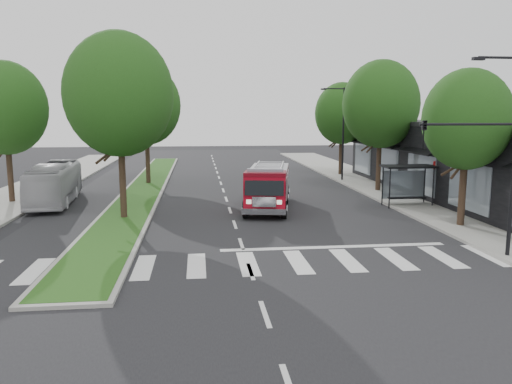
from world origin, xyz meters
TOP-DOWN VIEW (x-y plane):
  - ground at (0.00, 0.00)m, footprint 140.00×140.00m
  - sidewalk_right at (12.50, 10.00)m, footprint 5.00×80.00m
  - median at (-6.00, 18.00)m, footprint 3.00×50.00m
  - storefront_row at (17.00, 10.00)m, footprint 8.00×30.00m
  - bus_shelter at (11.20, 8.15)m, footprint 3.20×1.60m
  - tree_right_near at (11.50, 2.00)m, footprint 4.40×4.40m
  - tree_right_mid at (11.50, 14.00)m, footprint 5.60×5.60m
  - tree_right_far at (11.50, 24.00)m, footprint 5.00×5.00m
  - tree_median_near at (-6.00, 6.00)m, footprint 5.80×5.80m
  - tree_median_far at (-6.00, 20.00)m, footprint 5.60×5.60m
  - tree_left_mid at (-14.00, 12.00)m, footprint 5.20×5.20m
  - streetlight_right_near at (9.61, -3.50)m, footprint 4.08×0.22m
  - streetlight_right_far at (10.35, 20.00)m, footprint 2.11×0.20m
  - fire_engine at (2.41, 8.44)m, footprint 3.89×8.28m
  - city_bus at (-11.20, 11.87)m, footprint 3.10×9.53m

SIDE VIEW (x-z plane):
  - ground at x=0.00m, z-range 0.00..0.00m
  - sidewalk_right at x=12.50m, z-range 0.00..0.15m
  - median at x=-6.00m, z-range 0.00..0.16m
  - city_bus at x=-11.20m, z-range 0.00..2.61m
  - fire_engine at x=2.41m, z-range -0.06..2.71m
  - bus_shelter at x=11.20m, z-range 0.73..3.34m
  - storefront_row at x=17.00m, z-range 0.00..5.00m
  - streetlight_right_far at x=10.35m, z-range 0.48..8.48m
  - streetlight_right_near at x=9.61m, z-range 0.67..8.67m
  - tree_right_near at x=11.50m, z-range 1.48..9.53m
  - tree_right_far at x=11.50m, z-range 1.47..10.20m
  - tree_left_mid at x=-14.00m, z-range 1.58..10.74m
  - tree_right_mid at x=11.50m, z-range 1.63..11.35m
  - tree_median_far at x=-6.00m, z-range 1.63..11.35m
  - tree_median_near at x=-6.00m, z-range 1.73..11.89m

